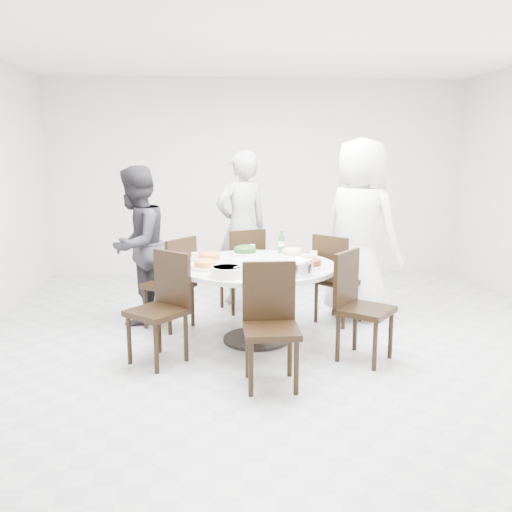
{
  "coord_description": "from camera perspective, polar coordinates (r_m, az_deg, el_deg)",
  "views": [
    {
      "loc": [
        -0.63,
        -4.89,
        1.81
      ],
      "look_at": [
        -0.25,
        0.12,
        0.82
      ],
      "focal_mm": 38.0,
      "sensor_mm": 36.0,
      "label": 1
    }
  ],
  "objects": [
    {
      "name": "chair_se",
      "position": [
        4.77,
        11.47,
        -5.34
      ],
      "size": [
        0.59,
        0.59,
        0.95
      ],
      "primitive_type": "cube",
      "rotation": [
        0.0,
        0.0,
        7.16
      ],
      "color": "black",
      "rests_on": "floor"
    },
    {
      "name": "diner_right",
      "position": [
        5.91,
        10.86,
        2.74
      ],
      "size": [
        1.08,
        1.12,
        1.93
      ],
      "primitive_type": "imported",
      "rotation": [
        0.0,
        0.0,
        2.26
      ],
      "color": "white",
      "rests_on": "floor"
    },
    {
      "name": "diner_left",
      "position": [
        5.8,
        -12.44,
        1.11
      ],
      "size": [
        0.86,
        0.96,
        1.65
      ],
      "primitive_type": "imported",
      "rotation": [
        0.0,
        0.0,
        4.37
      ],
      "color": "#232127",
      "rests_on": "floor"
    },
    {
      "name": "rice_bowl",
      "position": [
        4.68,
        4.47,
        -1.28
      ],
      "size": [
        0.25,
        0.25,
        0.11
      ],
      "primitive_type": "cylinder",
      "color": "silver",
      "rests_on": "dining_table"
    },
    {
      "name": "dish_tofu",
      "position": [
        4.9,
        -5.34,
        -0.99
      ],
      "size": [
        0.26,
        0.26,
        0.07
      ],
      "primitive_type": "cylinder",
      "color": "white",
      "rests_on": "dining_table"
    },
    {
      "name": "chair_ne",
      "position": [
        5.77,
        8.75,
        -2.35
      ],
      "size": [
        0.59,
        0.59,
        0.95
      ],
      "primitive_type": "cube",
      "rotation": [
        0.0,
        0.0,
        2.34
      ],
      "color": "black",
      "rests_on": "floor"
    },
    {
      "name": "dish_pale",
      "position": [
        5.45,
        3.79,
        0.29
      ],
      "size": [
        0.27,
        0.27,
        0.07
      ],
      "primitive_type": "cylinder",
      "color": "white",
      "rests_on": "dining_table"
    },
    {
      "name": "ceiling",
      "position": [
        5.02,
        3.17,
        22.5
      ],
      "size": [
        6.0,
        6.0,
        0.01
      ],
      "primitive_type": "cube",
      "color": "white",
      "rests_on": "ground"
    },
    {
      "name": "floor",
      "position": [
        5.25,
        2.84,
        -9.04
      ],
      "size": [
        6.0,
        6.0,
        0.01
      ],
      "primitive_type": "cube",
      "color": "silver",
      "rests_on": "ground"
    },
    {
      "name": "soup_bowl",
      "position": [
        4.6,
        -3.07,
        -1.65
      ],
      "size": [
        0.28,
        0.28,
        0.09
      ],
      "primitive_type": "cylinder",
      "color": "white",
      "rests_on": "dining_table"
    },
    {
      "name": "diner_middle",
      "position": [
        6.42,
        -1.5,
        3.0
      ],
      "size": [
        0.77,
        0.66,
        1.8
      ],
      "primitive_type": "imported",
      "rotation": [
        0.0,
        0.0,
        3.55
      ],
      "color": "black",
      "rests_on": "floor"
    },
    {
      "name": "tea_cups",
      "position": [
        5.64,
        -0.52,
        0.74
      ],
      "size": [
        0.07,
        0.07,
        0.08
      ],
      "primitive_type": "cylinder",
      "color": "white",
      "rests_on": "dining_table"
    },
    {
      "name": "dish_redbrown",
      "position": [
        4.95,
        5.69,
        -0.88
      ],
      "size": [
        0.27,
        0.27,
        0.07
      ],
      "primitive_type": "cylinder",
      "color": "white",
      "rests_on": "dining_table"
    },
    {
      "name": "dish_orange",
      "position": [
        5.23,
        -4.93,
        -0.19
      ],
      "size": [
        0.27,
        0.27,
        0.07
      ],
      "primitive_type": "cylinder",
      "color": "white",
      "rests_on": "dining_table"
    },
    {
      "name": "dining_table",
      "position": [
        5.17,
        0.04,
        -4.95
      ],
      "size": [
        1.5,
        1.5,
        0.75
      ],
      "primitive_type": "cylinder",
      "color": "silver",
      "rests_on": "floor"
    },
    {
      "name": "chair_n",
      "position": [
        6.14,
        -1.6,
        -1.41
      ],
      "size": [
        0.54,
        0.54,
        0.95
      ],
      "primitive_type": "cube",
      "rotation": [
        0.0,
        0.0,
        3.5
      ],
      "color": "black",
      "rests_on": "floor"
    },
    {
      "name": "chopsticks",
      "position": [
        5.69,
        -0.51,
        0.48
      ],
      "size": [
        0.24,
        0.04,
        0.01
      ],
      "primitive_type": null,
      "color": "tan",
      "rests_on": "dining_table"
    },
    {
      "name": "dish_greens",
      "position": [
        5.55,
        -1.17,
        0.53
      ],
      "size": [
        0.29,
        0.29,
        0.08
      ],
      "primitive_type": "cylinder",
      "color": "white",
      "rests_on": "dining_table"
    },
    {
      "name": "wall_back",
      "position": [
        7.92,
        0.21,
        8.18
      ],
      "size": [
        6.0,
        0.01,
        2.8
      ],
      "primitive_type": "cube",
      "color": "silver",
      "rests_on": "ground"
    },
    {
      "name": "chair_sw",
      "position": [
        4.69,
        -10.42,
        -5.56
      ],
      "size": [
        0.59,
        0.59,
        0.95
      ],
      "primitive_type": "cube",
      "rotation": [
        0.0,
        0.0,
        5.55
      ],
      "color": "black",
      "rests_on": "floor"
    },
    {
      "name": "wall_front",
      "position": [
        2.03,
        13.8,
        -0.81
      ],
      "size": [
        6.0,
        0.01,
        2.8
      ],
      "primitive_type": "cube",
      "color": "silver",
      "rests_on": "ground"
    },
    {
      "name": "beverage_bottle",
      "position": [
        5.61,
        2.71,
        1.48
      ],
      "size": [
        0.07,
        0.07,
        0.24
      ],
      "primitive_type": "cylinder",
      "color": "#296831",
      "rests_on": "dining_table"
    },
    {
      "name": "chair_s",
      "position": [
        4.17,
        1.63,
        -7.52
      ],
      "size": [
        0.42,
        0.42,
        0.95
      ],
      "primitive_type": "cube",
      "rotation": [
        0.0,
        0.0,
        6.29
      ],
      "color": "black",
      "rests_on": "floor"
    },
    {
      "name": "chair_nw",
      "position": [
        5.61,
        -9.21,
        -2.77
      ],
      "size": [
        0.59,
        0.59,
        0.95
      ],
      "primitive_type": "cube",
      "rotation": [
        0.0,
        0.0,
        4.03
      ],
      "color": "black",
      "rests_on": "floor"
    }
  ]
}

